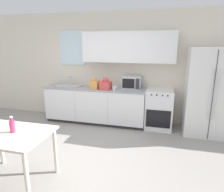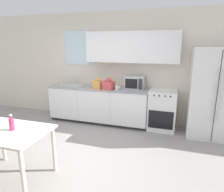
{
  "view_description": "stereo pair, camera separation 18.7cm",
  "coord_description": "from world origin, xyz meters",
  "views": [
    {
      "loc": [
        1.36,
        -2.71,
        1.92
      ],
      "look_at": [
        0.52,
        0.54,
        1.05
      ],
      "focal_mm": 32.0,
      "sensor_mm": 36.0,
      "label": 1
    },
    {
      "loc": [
        1.54,
        -2.66,
        1.92
      ],
      "look_at": [
        0.52,
        0.54,
        1.05
      ],
      "focal_mm": 32.0,
      "sensor_mm": 36.0,
      "label": 2
    }
  ],
  "objects": [
    {
      "name": "grocery_bag_0",
      "position": [
        -0.2,
        1.7,
        1.01
      ],
      "size": [
        0.24,
        0.21,
        0.28
      ],
      "rotation": [
        0.0,
        0.0,
        -0.19
      ],
      "color": "#DB994C",
      "rests_on": "kitchen_counter"
    },
    {
      "name": "ground_plane",
      "position": [
        0.0,
        0.0,
        0.0
      ],
      "size": [
        12.0,
        12.0,
        0.0
      ],
      "primitive_type": "plane",
      "color": "gray"
    },
    {
      "name": "dining_table",
      "position": [
        -0.63,
        -0.64,
        0.64
      ],
      "size": [
        1.11,
        0.78,
        0.75
      ],
      "color": "beige",
      "rests_on": "ground_plane"
    },
    {
      "name": "grocery_bag_1",
      "position": [
        0.07,
        1.7,
        1.02
      ],
      "size": [
        0.27,
        0.24,
        0.29
      ],
      "rotation": [
        0.0,
        0.0,
        -0.16
      ],
      "color": "#D14C4C",
      "rests_on": "kitchen_counter"
    },
    {
      "name": "coffee_mug",
      "position": [
        0.28,
        1.7,
        0.94
      ],
      "size": [
        0.12,
        0.08,
        0.09
      ],
      "color": "white",
      "rests_on": "kitchen_counter"
    },
    {
      "name": "refrigerator",
      "position": [
        2.33,
        1.8,
        0.93
      ],
      "size": [
        0.94,
        0.78,
        1.86
      ],
      "color": "silver",
      "rests_on": "ground_plane"
    },
    {
      "name": "microwave",
      "position": [
        0.65,
        1.96,
        1.05
      ],
      "size": [
        0.44,
        0.37,
        0.3
      ],
      "color": "#B7BABC",
      "rests_on": "kitchen_counter"
    },
    {
      "name": "kitchen_counter",
      "position": [
        -0.24,
        1.84,
        0.45
      ],
      "size": [
        2.5,
        0.67,
        0.89
      ],
      "color": "#333333",
      "rests_on": "ground_plane"
    },
    {
      "name": "wall_back",
      "position": [
        0.1,
        2.16,
        1.46
      ],
      "size": [
        12.0,
        0.38,
        2.7
      ],
      "color": "beige",
      "rests_on": "ground_plane"
    },
    {
      "name": "kitchen_sink",
      "position": [
        -0.95,
        1.85,
        0.91
      ],
      "size": [
        0.64,
        0.4,
        0.23
      ],
      "color": "#B7BABC",
      "rests_on": "kitchen_counter"
    },
    {
      "name": "oven_range",
      "position": [
        1.32,
        1.86,
        0.46
      ],
      "size": [
        0.61,
        0.63,
        0.92
      ],
      "color": "white",
      "rests_on": "ground_plane"
    },
    {
      "name": "drink_bottle",
      "position": [
        -0.58,
        -0.61,
        0.85
      ],
      "size": [
        0.07,
        0.07,
        0.23
      ],
      "color": "#DB386B",
      "rests_on": "dining_table"
    }
  ]
}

